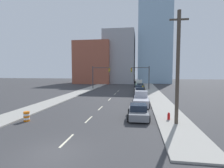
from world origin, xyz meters
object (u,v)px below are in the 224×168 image
Objects in this scene: traffic_signal_left at (98,74)px; traffic_signal_right at (144,74)px; fire_hydrant at (169,117)px; sedan_gray at (138,112)px; traffic_barrel at (27,116)px; utility_pole_right_near at (178,67)px; box_truck_green at (139,83)px; sedan_white at (139,89)px; sedan_yellow at (140,86)px; pickup_truck_silver at (141,100)px; sedan_black at (140,92)px; sedan_navy at (140,95)px.

traffic_signal_left is 12.29m from traffic_signal_right.
sedan_gray is (-2.96, 0.45, 0.26)m from fire_hydrant.
traffic_barrel reaches higher than fire_hydrant.
utility_pole_right_near reaches higher than box_truck_green.
traffic_barrel is (-14.10, -0.99, -4.71)m from utility_pole_right_near.
box_truck_green is at bearing 87.79° from sedan_gray.
traffic_signal_right reaches higher than sedan_white.
traffic_signal_right reaches higher than sedan_yellow.
traffic_signal_left reaches higher than box_truck_green.
pickup_truck_silver is (-3.03, 8.72, -4.38)m from utility_pole_right_near.
fire_hydrant is at bearing 109.80° from utility_pole_right_near.
utility_pole_right_near is 4.95m from fire_hydrant.
pickup_truck_silver is 1.21× the size of sedan_black.
box_truck_green is at bearing 91.20° from sedan_black.
traffic_signal_left reaches higher than sedan_black.
traffic_signal_left reaches higher than sedan_yellow.
traffic_signal_left is at bearing 180.00° from traffic_signal_right.
traffic_signal_left is 1.12× the size of pickup_truck_silver.
sedan_navy is 0.98× the size of sedan_black.
box_truck_green is at bearing 74.93° from traffic_barrel.
sedan_yellow is (0.37, 6.55, 0.01)m from sedan_white.
sedan_navy is 11.57m from sedan_white.
box_truck_green reaches higher than traffic_barrel.
sedan_gray is at bearing -68.92° from traffic_signal_left.
fire_hydrant is 13.47m from sedan_navy.
sedan_gray is 37.04m from box_truck_green.
traffic_signal_left is 32.49m from fire_hydrant.
sedan_yellow is (11.08, 33.56, 0.20)m from traffic_barrel.
fire_hydrant is 37.62m from box_truck_green.
sedan_gray is (-1.25, -28.64, -3.36)m from traffic_signal_right.
sedan_white is at bearing 94.11° from sedan_navy.
fire_hydrant is (1.71, -29.10, -3.62)m from traffic_signal_right.
traffic_signal_right is 21.89m from pickup_truck_silver.
sedan_gray is 0.99× the size of sedan_yellow.
sedan_black reaches higher than traffic_barrel.
traffic_barrel is at bearing -111.32° from sedan_white.
traffic_signal_left is at bearing 115.69° from fire_hydrant.
traffic_signal_left is at bearing 158.91° from sedan_white.
box_truck_green is (-0.28, 19.14, 0.32)m from sedan_black.
sedan_white is 0.73× the size of box_truck_green.
traffic_barrel is 0.21× the size of sedan_navy.
sedan_gray is at bearing -90.56° from sedan_black.
traffic_signal_right is 1.35× the size of sedan_black.
traffic_barrel is at bearing -170.62° from fire_hydrant.
sedan_black reaches higher than sedan_white.
sedan_white is at bearing 97.42° from utility_pole_right_near.
sedan_yellow is 6.21m from box_truck_green.
sedan_gray is 0.71× the size of box_truck_green.
sedan_gray reaches higher than traffic_barrel.
pickup_truck_silver is (-0.87, -21.64, -3.23)m from traffic_signal_right.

